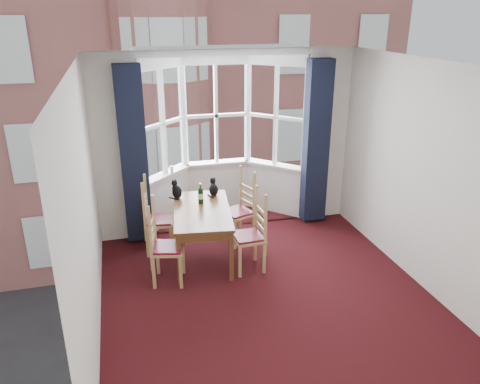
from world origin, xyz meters
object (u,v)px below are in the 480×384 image
object	(u,v)px
chair_left_near	(161,249)
candle_tall	(172,169)
chair_left_far	(153,221)
chair_right_near	(254,237)
cat_left	(177,191)
cat_right	(214,189)
chair_right_far	(242,212)
dining_table	(202,215)
wine_bottle	(201,195)

from	to	relation	value
chair_left_near	candle_tall	xyz separation A→B (m)	(0.39, 1.79, 0.45)
chair_left_far	chair_right_near	xyz separation A→B (m)	(1.28, -0.84, 0.00)
cat_left	chair_right_near	bearing A→B (deg)	-48.08
cat_right	candle_tall	world-z (taller)	cat_right
cat_right	candle_tall	bearing A→B (deg)	122.47
chair_left_near	cat_right	world-z (taller)	cat_right
chair_right_far	dining_table	bearing A→B (deg)	-150.89
dining_table	wine_bottle	size ratio (longest dim) A/B	5.09
dining_table	cat_right	xyz separation A→B (m)	(0.27, 0.49, 0.19)
chair_left_far	chair_right_far	size ratio (longest dim) A/B	1.00
chair_right_near	cat_left	xyz separation A→B (m)	(-0.89, 0.99, 0.38)
chair_right_near	cat_right	size ratio (longest dim) A/B	3.42
dining_table	chair_left_far	xyz separation A→B (m)	(-0.66, 0.37, -0.18)
dining_table	chair_right_near	world-z (taller)	chair_right_near
chair_right_near	wine_bottle	xyz separation A→B (m)	(-0.59, 0.69, 0.40)
chair_right_far	candle_tall	xyz separation A→B (m)	(-0.93, 0.92, 0.45)
chair_right_far	candle_tall	distance (m)	1.38
cat_right	wine_bottle	xyz separation A→B (m)	(-0.24, -0.27, 0.03)
chair_right_far	wine_bottle	size ratio (longest dim) A/B	3.07
dining_table	wine_bottle	xyz separation A→B (m)	(0.03, 0.22, 0.22)
dining_table	cat_left	xyz separation A→B (m)	(-0.27, 0.53, 0.19)
chair_right_near	cat_right	xyz separation A→B (m)	(-0.35, 0.96, 0.37)
cat_left	wine_bottle	size ratio (longest dim) A/B	0.92
chair_left_far	candle_tall	world-z (taller)	candle_tall
wine_bottle	chair_left_near	bearing A→B (deg)	-132.99
chair_left_near	chair_left_far	distance (m)	0.86
dining_table	chair_right_near	distance (m)	0.80
dining_table	cat_left	bearing A→B (deg)	117.37
dining_table	chair_left_near	distance (m)	0.82
chair_left_far	chair_right_near	size ratio (longest dim) A/B	1.00
chair_left_far	chair_right_near	world-z (taller)	same
cat_left	cat_right	bearing A→B (deg)	-3.84
cat_left	candle_tall	size ratio (longest dim) A/B	2.42
cat_left	chair_left_near	bearing A→B (deg)	-109.59
chair_right_near	cat_left	distance (m)	1.39
chair_right_near	chair_left_near	bearing A→B (deg)	-179.13
chair_right_near	wine_bottle	size ratio (longest dim) A/B	3.07
chair_left_far	cat_right	size ratio (longest dim) A/B	3.42
chair_left_near	chair_left_far	size ratio (longest dim) A/B	1.00
cat_left	cat_right	world-z (taller)	cat_left
chair_right_far	cat_right	world-z (taller)	cat_right
cat_right	chair_right_far	bearing A→B (deg)	-14.84
chair_left_near	chair_right_far	xyz separation A→B (m)	(1.32, 0.87, 0.00)
dining_table	wine_bottle	world-z (taller)	wine_bottle
chair_left_far	cat_right	distance (m)	1.01
chair_left_far	cat_right	bearing A→B (deg)	7.29
chair_left_near	cat_left	bearing A→B (deg)	70.41
chair_left_near	wine_bottle	xyz separation A→B (m)	(0.66, 0.71, 0.40)
chair_left_near	chair_right_far	size ratio (longest dim) A/B	1.00
chair_right_far	cat_right	distance (m)	0.57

